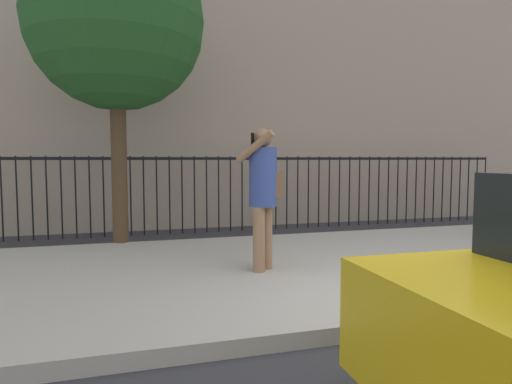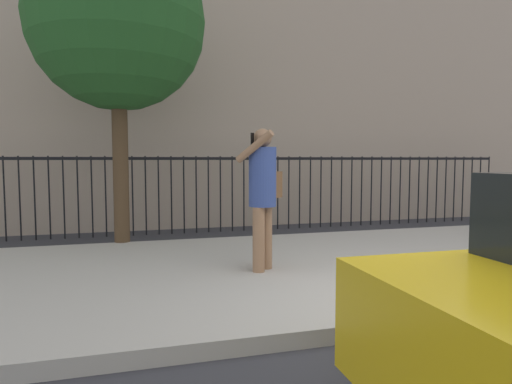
{
  "view_description": "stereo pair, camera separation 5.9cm",
  "coord_description": "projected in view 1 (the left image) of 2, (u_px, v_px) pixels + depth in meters",
  "views": [
    {
      "loc": [
        -2.74,
        -3.21,
        1.54
      ],
      "look_at": [
        -1.13,
        2.29,
        1.11
      ],
      "focal_mm": 30.93,
      "sensor_mm": 36.0,
      "label": 1
    },
    {
      "loc": [
        -2.68,
        -3.22,
        1.54
      ],
      "look_at": [
        -1.13,
        2.29,
        1.11
      ],
      "focal_mm": 30.93,
      "sensor_mm": 36.0,
      "label": 2
    }
  ],
  "objects": [
    {
      "name": "iron_fence",
      "position": [
        259.0,
        183.0,
        9.52
      ],
      "size": [
        12.03,
        0.04,
        1.6
      ],
      "color": "black",
      "rests_on": "ground"
    },
    {
      "name": "pedestrian_on_phone",
      "position": [
        264.0,
        188.0,
        5.47
      ],
      "size": [
        0.69,
        0.69,
        1.76
      ],
      "color": "#936B4C",
      "rests_on": "sidewalk"
    },
    {
      "name": "ground_plane",
      "position": [
        448.0,
        331.0,
        3.95
      ],
      "size": [
        60.0,
        60.0,
        0.0
      ],
      "primitive_type": "plane",
      "color": "#333338"
    },
    {
      "name": "street_tree_near",
      "position": [
        116.0,
        23.0,
        7.12
      ],
      "size": [
        2.84,
        2.84,
        5.18
      ],
      "color": "#4C3823",
      "rests_on": "ground"
    },
    {
      "name": "sidewalk",
      "position": [
        337.0,
        266.0,
        6.05
      ],
      "size": [
        28.0,
        4.4,
        0.15
      ],
      "primitive_type": "cube",
      "color": "#B2ADA3",
      "rests_on": "ground"
    }
  ]
}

